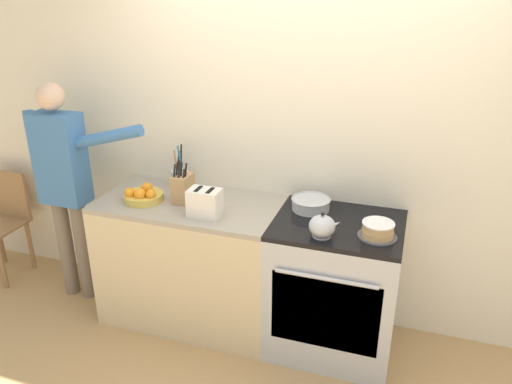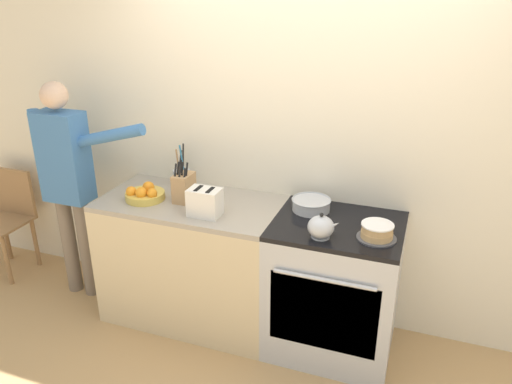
% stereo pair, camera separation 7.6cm
% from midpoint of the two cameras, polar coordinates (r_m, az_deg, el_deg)
% --- Properties ---
extents(ground_plane, '(16.00, 16.00, 0.00)m').
position_cam_midpoint_polar(ground_plane, '(3.42, 1.33, -19.06)').
color(ground_plane, tan).
extents(wall_back, '(8.00, 0.04, 2.60)m').
position_cam_midpoint_polar(wall_back, '(3.35, 4.97, 5.63)').
color(wall_back, silver).
rests_on(wall_back, ground_plane).
extents(counter_cabinet, '(1.24, 0.66, 0.92)m').
position_cam_midpoint_polar(counter_cabinet, '(3.62, -7.89, -7.76)').
color(counter_cabinet, beige).
rests_on(counter_cabinet, ground_plane).
extents(stove_range, '(0.80, 0.69, 0.92)m').
position_cam_midpoint_polar(stove_range, '(3.34, 8.24, -10.58)').
color(stove_range, '#B7BABF').
rests_on(stove_range, ground_plane).
extents(layer_cake, '(0.23, 0.23, 0.10)m').
position_cam_midpoint_polar(layer_cake, '(2.97, 13.03, -4.29)').
color(layer_cake, '#4C4C51').
rests_on(layer_cake, stove_range).
extents(tea_kettle, '(0.19, 0.16, 0.16)m').
position_cam_midpoint_polar(tea_kettle, '(2.92, 6.85, -3.93)').
color(tea_kettle, '#B7BABF').
rests_on(tea_kettle, stove_range).
extents(mixing_bowl, '(0.26, 0.26, 0.08)m').
position_cam_midpoint_polar(mixing_bowl, '(3.26, 5.61, -1.36)').
color(mixing_bowl, '#B7BABF').
rests_on(mixing_bowl, stove_range).
extents(knife_block, '(0.11, 0.16, 0.28)m').
position_cam_midpoint_polar(knife_block, '(3.38, -9.00, 0.48)').
color(knife_block, tan).
rests_on(knife_block, counter_cabinet).
extents(utensil_crock, '(0.12, 0.12, 0.32)m').
position_cam_midpoint_polar(utensil_crock, '(3.63, -9.29, 1.59)').
color(utensil_crock, '#B7BABF').
rests_on(utensil_crock, counter_cabinet).
extents(fruit_bowl, '(0.27, 0.27, 0.11)m').
position_cam_midpoint_polar(fruit_bowl, '(3.47, -13.38, -0.37)').
color(fruit_bowl, gold).
rests_on(fruit_bowl, counter_cabinet).
extents(toaster, '(0.22, 0.14, 0.18)m').
position_cam_midpoint_polar(toaster, '(3.16, -6.56, -1.25)').
color(toaster, silver).
rests_on(toaster, counter_cabinet).
extents(person_baker, '(0.94, 0.20, 1.67)m').
position_cam_midpoint_polar(person_baker, '(3.86, -21.61, 1.72)').
color(person_baker, '#7A6B5B').
rests_on(person_baker, ground_plane).
extents(dining_chair, '(0.40, 0.40, 0.86)m').
position_cam_midpoint_polar(dining_chair, '(4.64, -27.42, -2.51)').
color(dining_chair, '#997047').
rests_on(dining_chair, ground_plane).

